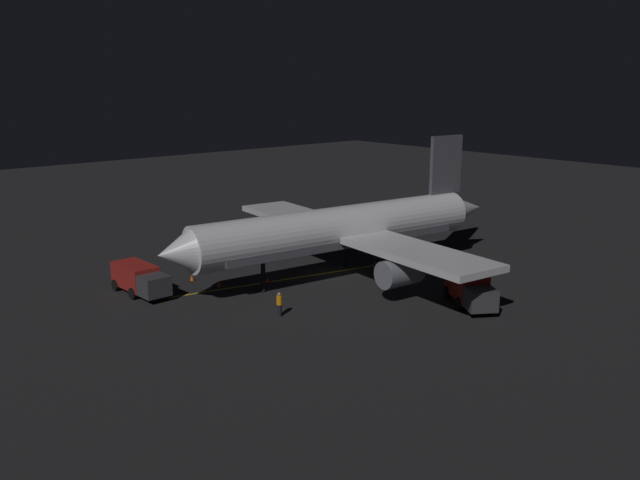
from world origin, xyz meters
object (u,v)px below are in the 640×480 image
(baggage_truck, at_px, (140,279))
(traffic_cone_under_wing, at_px, (192,278))
(traffic_cone_near_left, at_px, (219,284))
(catering_truck, at_px, (469,289))
(traffic_cone_near_right, at_px, (268,280))
(airliner, at_px, (344,230))
(ground_crew_worker, at_px, (279,304))

(baggage_truck, xyz_separation_m, traffic_cone_under_wing, (0.35, -4.77, -0.93))
(traffic_cone_under_wing, bearing_deg, traffic_cone_near_left, -165.89)
(catering_truck, relative_size, traffic_cone_near_right, 10.63)
(airliner, xyz_separation_m, traffic_cone_under_wing, (7.15, 10.32, -3.72))
(baggage_truck, xyz_separation_m, catering_truck, (-18.31, -16.85, 0.06))
(baggage_truck, distance_m, ground_crew_worker, 12.10)
(catering_truck, relative_size, ground_crew_worker, 3.36)
(traffic_cone_near_right, bearing_deg, traffic_cone_near_left, 64.66)
(airliner, bearing_deg, traffic_cone_near_left, 65.92)
(airliner, relative_size, traffic_cone_near_right, 59.03)
(catering_truck, bearing_deg, airliner, 8.69)
(ground_crew_worker, distance_m, traffic_cone_near_left, 8.55)
(traffic_cone_near_right, relative_size, traffic_cone_under_wing, 1.00)
(airliner, height_order, ground_crew_worker, airliner)
(traffic_cone_near_right, bearing_deg, baggage_truck, 65.12)
(ground_crew_worker, relative_size, traffic_cone_under_wing, 3.16)
(baggage_truck, xyz_separation_m, ground_crew_worker, (-11.02, -4.98, -0.29))
(airliner, relative_size, catering_truck, 5.56)
(baggage_truck, bearing_deg, traffic_cone_near_left, -114.57)
(baggage_truck, height_order, ground_crew_worker, baggage_truck)
(ground_crew_worker, relative_size, traffic_cone_near_right, 3.16)
(airliner, bearing_deg, catering_truck, -171.31)
(traffic_cone_near_left, bearing_deg, traffic_cone_under_wing, 14.11)
(baggage_truck, distance_m, catering_truck, 24.89)
(catering_truck, distance_m, traffic_cone_near_right, 16.13)
(traffic_cone_near_right, distance_m, traffic_cone_under_wing, 6.28)
(airliner, height_order, catering_truck, airliner)
(catering_truck, bearing_deg, baggage_truck, 42.62)
(catering_truck, bearing_deg, traffic_cone_under_wing, 32.91)
(catering_truck, relative_size, traffic_cone_near_left, 10.63)
(traffic_cone_near_right, bearing_deg, ground_crew_worker, 148.92)
(baggage_truck, bearing_deg, traffic_cone_under_wing, -85.78)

